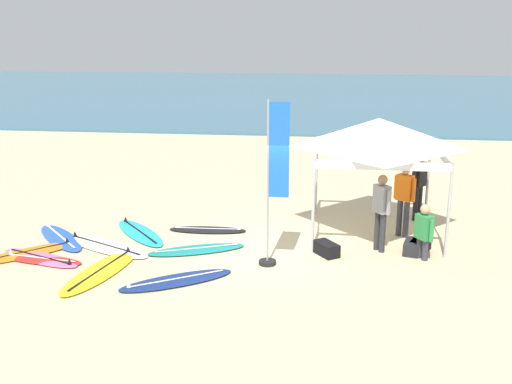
{
  "coord_description": "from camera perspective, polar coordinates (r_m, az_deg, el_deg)",
  "views": [
    {
      "loc": [
        1.33,
        -12.53,
        4.75
      ],
      "look_at": [
        -0.29,
        1.05,
        1.0
      ],
      "focal_mm": 42.48,
      "sensor_mm": 36.0,
      "label": 1
    }
  ],
  "objects": [
    {
      "name": "person_green",
      "position": [
        13.13,
        15.52,
        -3.41
      ],
      "size": [
        0.38,
        0.47,
        1.2
      ],
      "color": "#383842",
      "rests_on": "ground"
    },
    {
      "name": "sea",
      "position": [
        45.0,
        5.14,
        9.27
      ],
      "size": [
        80.0,
        36.0,
        0.1
      ],
      "primitive_type": "cube",
      "color": "#386B84",
      "rests_on": "ground"
    },
    {
      "name": "canopy_tent",
      "position": [
        14.1,
        11.46,
        5.39
      ],
      "size": [
        2.94,
        2.94,
        2.75
      ],
      "color": "#B7B7BC",
      "rests_on": "ground"
    },
    {
      "name": "surfboard_blue",
      "position": [
        14.73,
        -17.92,
        -4.11
      ],
      "size": [
        1.93,
        2.04,
        0.19
      ],
      "color": "blue",
      "rests_on": "ground"
    },
    {
      "name": "person_orange",
      "position": [
        14.33,
        13.79,
        -0.34
      ],
      "size": [
        0.45,
        0.39,
        1.71
      ],
      "color": "#383842",
      "rests_on": "ground"
    },
    {
      "name": "gear_bag_on_sand",
      "position": [
        13.13,
        6.64,
        -5.33
      ],
      "size": [
        0.61,
        0.67,
        0.28
      ],
      "primitive_type": "cube",
      "rotation": [
        0.0,
        0.0,
        2.19
      ],
      "color": "black",
      "rests_on": "ground"
    },
    {
      "name": "surfboard_pink",
      "position": [
        13.61,
        -19.62,
        -5.87
      ],
      "size": [
        2.12,
        1.29,
        0.19
      ],
      "color": "pink",
      "rests_on": "ground"
    },
    {
      "name": "surfboard_cyan",
      "position": [
        14.61,
        -10.88,
        -3.78
      ],
      "size": [
        1.92,
        2.15,
        0.19
      ],
      "color": "#23B2CC",
      "rests_on": "ground"
    },
    {
      "name": "ground_plane",
      "position": [
        13.47,
        0.71,
        -5.32
      ],
      "size": [
        80.0,
        80.0,
        0.0
      ],
      "primitive_type": "plane",
      "color": "beige"
    },
    {
      "name": "surfboard_navy",
      "position": [
        11.85,
        -7.52,
        -8.24
      ],
      "size": [
        2.24,
        1.72,
        0.19
      ],
      "color": "navy",
      "rests_on": "ground"
    },
    {
      "name": "gear_bag_near_tent",
      "position": [
        13.71,
        15.21,
        -4.87
      ],
      "size": [
        0.55,
        0.68,
        0.28
      ],
      "primitive_type": "cube",
      "rotation": [
        0.0,
        0.0,
        1.13
      ],
      "color": "black",
      "rests_on": "ground"
    },
    {
      "name": "gear_bag_by_pole",
      "position": [
        13.57,
        14.48,
        -5.03
      ],
      "size": [
        0.46,
        0.66,
        0.28
      ],
      "primitive_type": "cube",
      "rotation": [
        0.0,
        0.0,
        1.32
      ],
      "color": "#232328",
      "rests_on": "ground"
    },
    {
      "name": "surfboard_white",
      "position": [
        13.9,
        -13.99,
        -4.97
      ],
      "size": [
        2.53,
        1.76,
        0.19
      ],
      "color": "white",
      "rests_on": "ground"
    },
    {
      "name": "person_black",
      "position": [
        15.7,
        15.1,
        0.93
      ],
      "size": [
        0.39,
        0.46,
        1.71
      ],
      "color": "black",
      "rests_on": "ground"
    },
    {
      "name": "surfboard_red",
      "position": [
        13.51,
        -19.53,
        -6.0
      ],
      "size": [
        1.89,
        0.76,
        0.19
      ],
      "color": "red",
      "rests_on": "ground"
    },
    {
      "name": "person_grey",
      "position": [
        13.29,
        11.71,
        -1.43
      ],
      "size": [
        0.38,
        0.47,
        1.71
      ],
      "color": "#2D2D33",
      "rests_on": "ground"
    },
    {
      "name": "surfboard_orange",
      "position": [
        14.0,
        -20.76,
        -5.37
      ],
      "size": [
        1.98,
        1.99,
        0.19
      ],
      "color": "orange",
      "rests_on": "ground"
    },
    {
      "name": "banner_flag",
      "position": [
        12.09,
        1.66,
        0.1
      ],
      "size": [
        0.6,
        0.36,
        3.4
      ],
      "color": "#99999E",
      "rests_on": "ground"
    },
    {
      "name": "surfboard_teal",
      "position": [
        13.35,
        -5.56,
        -5.41
      ],
      "size": [
        2.2,
        1.36,
        0.19
      ],
      "color": "#19847F",
      "rests_on": "ground"
    },
    {
      "name": "surfboard_yellow",
      "position": [
        12.57,
        -14.37,
        -7.19
      ],
      "size": [
        1.21,
        2.66,
        0.19
      ],
      "color": "yellow",
      "rests_on": "ground"
    },
    {
      "name": "surfboard_black",
      "position": [
        14.59,
        -4.53,
        -3.56
      ],
      "size": [
        1.87,
        0.57,
        0.19
      ],
      "color": "black",
      "rests_on": "ground"
    }
  ]
}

